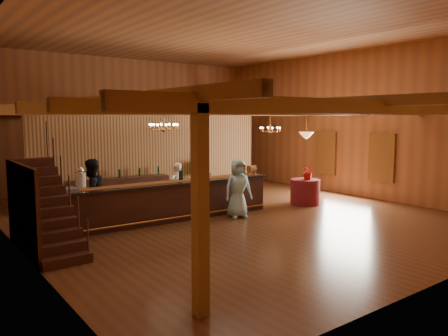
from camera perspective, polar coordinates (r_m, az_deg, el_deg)
floor at (r=13.78m, az=-0.08°, el=-5.92°), size 14.00×14.00×0.00m
ceiling at (r=13.68m, az=-0.08°, el=17.18°), size 14.00×14.00×0.00m
wall_back at (r=19.53m, az=-12.46°, el=5.76°), size 12.00×0.10×5.50m
wall_left at (r=11.00m, az=-26.19°, el=4.67°), size 0.10×14.00×5.50m
wall_right at (r=17.69m, az=15.82°, el=5.59°), size 0.10×14.00×5.50m
beam_grid at (r=13.86m, az=-1.34°, el=7.65°), size 11.90×13.90×0.39m
support_posts at (r=13.12m, az=1.22°, el=0.53°), size 9.20×10.20×3.20m
partition_wall at (r=16.22m, az=-8.89°, el=1.44°), size 9.00×0.18×3.10m
window_right_front at (r=16.78m, az=19.91°, el=1.30°), size 0.12×1.05×1.75m
window_right_back at (r=18.34m, az=13.13°, el=1.94°), size 0.12×1.05×1.75m
staircase at (r=10.58m, az=-22.03°, el=-4.74°), size 1.00×2.80×2.00m
backroom_boxes at (r=18.21m, az=-11.19°, el=-1.28°), size 4.10×0.60×1.10m
tasting_bar at (r=12.87m, az=-7.04°, el=-4.27°), size 6.80×1.10×1.14m
beverage_dispenser at (r=11.85m, az=-18.23°, el=-1.37°), size 0.26×0.26×0.60m
glass_rack_tray at (r=11.67m, az=-19.96°, el=-2.73°), size 0.50×0.50×0.10m
raffle_drum at (r=14.31m, az=3.62°, el=-0.16°), size 0.34×0.24×0.30m
bar_bottle_0 at (r=13.06m, az=-5.78°, el=-0.96°), size 0.07×0.07×0.30m
bar_bottle_1 at (r=13.09m, az=-5.52°, el=-0.94°), size 0.07×0.07×0.30m
backbar_shelf at (r=15.42m, az=-13.41°, el=-2.96°), size 3.42×1.04×0.95m
round_table at (r=15.36m, az=10.54°, el=-3.07°), size 1.01×1.01×0.87m
chandelier_left at (r=12.36m, az=-7.89°, el=5.39°), size 0.80×0.80×0.61m
chandelier_right at (r=16.69m, az=6.04°, el=5.07°), size 0.80×0.80×0.81m
pendant_lamp at (r=15.16m, az=10.70°, el=4.28°), size 0.52×0.52×0.90m
bartender at (r=13.89m, az=-6.22°, el=-2.54°), size 0.66×0.53×1.58m
staff_second at (r=12.58m, az=-16.94°, el=-3.10°), size 1.12×1.02×1.87m
guest at (r=13.07m, az=1.86°, el=-2.70°), size 0.97×0.75×1.75m
floor_plant at (r=16.83m, az=-3.46°, el=-1.25°), size 0.89×0.78×1.38m
table_flowers at (r=15.22m, az=10.91°, el=-0.48°), size 0.61×0.58×0.54m
table_vase at (r=15.27m, az=10.83°, el=-0.87°), size 0.20×0.20×0.32m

